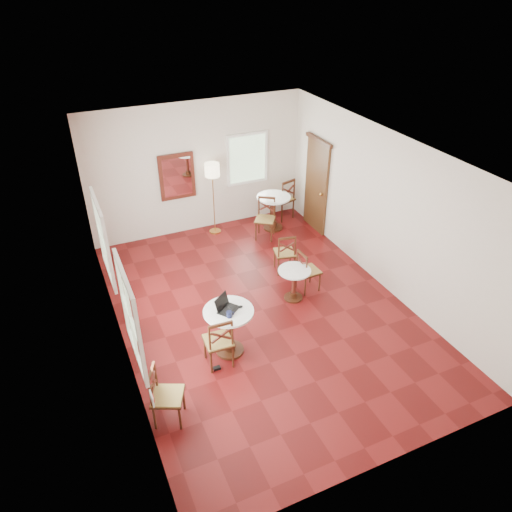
{
  "coord_description": "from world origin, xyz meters",
  "views": [
    {
      "loc": [
        -2.96,
        -6.29,
        5.51
      ],
      "look_at": [
        0.0,
        0.3,
        1.0
      ],
      "focal_mm": 33.56,
      "sensor_mm": 36.0,
      "label": 1
    }
  ],
  "objects": [
    {
      "name": "cafe_table_mid",
      "position": [
        0.68,
        0.08,
        0.4
      ],
      "size": [
        0.61,
        0.61,
        0.65
      ],
      "color": "#401F10",
      "rests_on": "ground"
    },
    {
      "name": "chair_near_a",
      "position": [
        -1.2,
        -0.96,
        0.47
      ],
      "size": [
        0.46,
        0.46,
        0.94
      ],
      "rotation": [
        0.0,
        0.0,
        3.09
      ],
      "color": "#401F10",
      "rests_on": "ground"
    },
    {
      "name": "ground",
      "position": [
        0.0,
        0.0,
        0.0
      ],
      "size": [
        7.0,
        7.0,
        0.0
      ],
      "primitive_type": "plane",
      "color": "#601010",
      "rests_on": "ground"
    },
    {
      "name": "chair_mid_b",
      "position": [
        1.05,
        0.24,
        0.43
      ],
      "size": [
        0.42,
        0.42,
        0.87
      ],
      "rotation": [
        0.0,
        0.0,
        1.63
      ],
      "color": "#401F10",
      "rests_on": "ground"
    },
    {
      "name": "laptop",
      "position": [
        -0.98,
        -0.72,
        0.9
      ],
      "size": [
        0.42,
        0.41,
        0.23
      ],
      "rotation": [
        0.0,
        0.0,
        0.66
      ],
      "color": "black",
      "rests_on": "cafe_table_near"
    },
    {
      "name": "mouse",
      "position": [
        -0.75,
        -0.77,
        0.86
      ],
      "size": [
        0.1,
        0.08,
        0.03
      ],
      "primitive_type": "ellipsoid",
      "rotation": [
        0.0,
        0.0,
        0.27
      ],
      "color": "black",
      "rests_on": "cafe_table_near"
    },
    {
      "name": "navy_mug",
      "position": [
        -0.99,
        -0.92,
        0.9
      ],
      "size": [
        0.13,
        0.09,
        0.1
      ],
      "color": "black",
      "rests_on": "cafe_table_near"
    },
    {
      "name": "chair_back_a",
      "position": [
        2.0,
        3.15,
        0.52
      ],
      "size": [
        0.6,
        0.6,
        1.04
      ],
      "rotation": [
        0.0,
        0.0,
        3.44
      ],
      "color": "#401F10",
      "rests_on": "ground"
    },
    {
      "name": "floor_lamp",
      "position": [
        0.22,
        3.15,
        1.44
      ],
      "size": [
        0.33,
        0.33,
        1.7
      ],
      "color": "#BF8C3F",
      "rests_on": "ground"
    },
    {
      "name": "power_adapter",
      "position": [
        -1.29,
        -1.06,
        0.02
      ],
      "size": [
        0.11,
        0.07,
        0.05
      ],
      "primitive_type": "cube",
      "color": "black",
      "rests_on": "ground"
    },
    {
      "name": "cafe_table_near",
      "position": [
        -0.95,
        -0.76,
        0.52
      ],
      "size": [
        0.8,
        0.8,
        0.85
      ],
      "color": "#401F10",
      "rests_on": "ground"
    },
    {
      "name": "chair_back_b",
      "position": [
        1.2,
        2.45,
        0.47
      ],
      "size": [
        0.61,
        0.61,
        0.95
      ],
      "rotation": [
        0.0,
        0.0,
        -0.62
      ],
      "color": "#401F10",
      "rests_on": "ground"
    },
    {
      "name": "chair_near_b",
      "position": [
        -2.23,
        -1.68,
        0.46
      ],
      "size": [
        0.56,
        0.56,
        0.92
      ],
      "rotation": [
        0.0,
        0.0,
        1.13
      ],
      "color": "#401F10",
      "rests_on": "ground"
    },
    {
      "name": "chair_mid_a",
      "position": [
        0.95,
        0.99,
        0.44
      ],
      "size": [
        0.49,
        0.49,
        0.88
      ],
      "rotation": [
        0.0,
        0.0,
        2.91
      ],
      "color": "#401F10",
      "rests_on": "ground"
    },
    {
      "name": "water_glass",
      "position": [
        -0.95,
        -0.8,
        0.89
      ],
      "size": [
        0.06,
        0.06,
        0.1
      ],
      "primitive_type": "cylinder",
      "color": "white",
      "rests_on": "cafe_table_near"
    },
    {
      "name": "cafe_table_back",
      "position": [
        1.54,
        2.74,
        0.52
      ],
      "size": [
        0.79,
        0.79,
        0.84
      ],
      "color": "#401F10",
      "rests_on": "ground"
    },
    {
      "name": "room_shell",
      "position": [
        -0.06,
        0.27,
        1.89
      ],
      "size": [
        5.02,
        7.02,
        3.01
      ],
      "color": "beige",
      "rests_on": "ground"
    }
  ]
}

